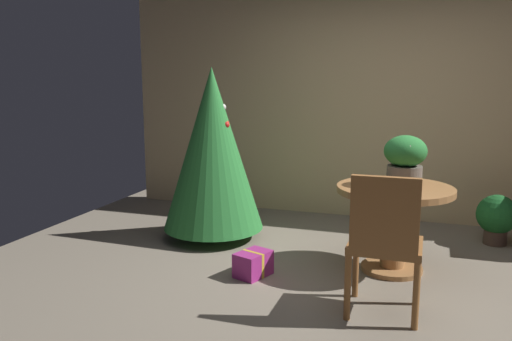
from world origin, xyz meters
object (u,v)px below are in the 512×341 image
at_px(round_dining_table, 394,212).
at_px(gift_box_purple, 253,264).
at_px(wooden_chair_near, 385,238).
at_px(potted_plant, 497,217).
at_px(flower_vase, 405,158).
at_px(holiday_tree, 213,149).

height_order(round_dining_table, gift_box_purple, round_dining_table).
bearing_deg(wooden_chair_near, gift_box_purple, 158.30).
bearing_deg(potted_plant, gift_box_purple, -142.18).
bearing_deg(wooden_chair_near, round_dining_table, 90.00).
distance_m(round_dining_table, flower_vase, 0.44).
bearing_deg(flower_vase, wooden_chair_near, -93.79).
relative_size(round_dining_table, gift_box_purple, 2.73).
relative_size(wooden_chair_near, gift_box_purple, 2.85).
height_order(wooden_chair_near, holiday_tree, holiday_tree).
bearing_deg(flower_vase, potted_plant, 49.85).
bearing_deg(gift_box_purple, wooden_chair_near, -21.70).
distance_m(flower_vase, gift_box_purple, 1.48).
xyz_separation_m(flower_vase, potted_plant, (0.82, 0.98, -0.67)).
distance_m(wooden_chair_near, potted_plant, 2.13).
height_order(round_dining_table, holiday_tree, holiday_tree).
relative_size(holiday_tree, potted_plant, 3.49).
bearing_deg(holiday_tree, round_dining_table, -11.83).
height_order(wooden_chair_near, gift_box_purple, wooden_chair_near).
xyz_separation_m(round_dining_table, gift_box_purple, (-1.05, -0.47, -0.40)).
distance_m(round_dining_table, potted_plant, 1.37).
bearing_deg(potted_plant, wooden_chair_near, -114.80).
relative_size(holiday_tree, gift_box_purple, 4.91).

